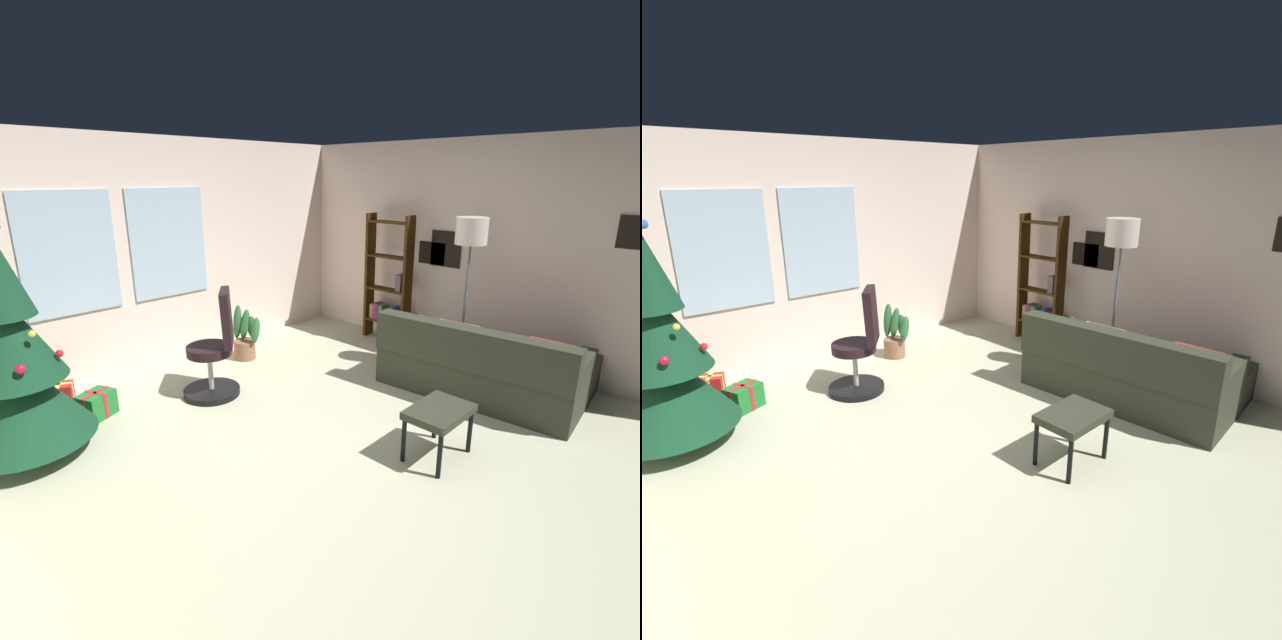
% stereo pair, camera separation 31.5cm
% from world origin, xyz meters
% --- Properties ---
extents(ground_plane, '(5.29, 5.43, 0.10)m').
position_xyz_m(ground_plane, '(0.00, 0.00, -0.05)').
color(ground_plane, beige).
extents(wall_back_with_windows, '(5.29, 0.12, 2.54)m').
position_xyz_m(wall_back_with_windows, '(-0.02, 2.76, 1.27)').
color(wall_back_with_windows, '#F2D8C9').
rests_on(wall_back_with_windows, ground_plane).
extents(wall_right_with_frames, '(0.12, 5.43, 2.54)m').
position_xyz_m(wall_right_with_frames, '(2.69, 0.00, 1.27)').
color(wall_right_with_frames, '#F2D8C9').
rests_on(wall_right_with_frames, ground_plane).
extents(couch, '(1.62, 1.95, 0.78)m').
position_xyz_m(couch, '(1.81, -0.44, 0.28)').
color(couch, '#313527').
rests_on(couch, ground_plane).
extents(footstool, '(0.53, 0.37, 0.42)m').
position_xyz_m(footstool, '(0.44, -0.62, 0.36)').
color(footstool, '#313527').
rests_on(footstool, ground_plane).
extents(holiday_tree, '(1.01, 1.01, 2.24)m').
position_xyz_m(holiday_tree, '(-1.75, 1.71, 0.76)').
color(holiday_tree, '#4C331E').
rests_on(holiday_tree, ground_plane).
extents(gift_box_red, '(0.28, 0.26, 0.27)m').
position_xyz_m(gift_box_red, '(-1.32, 2.32, 0.13)').
color(gift_box_red, red).
rests_on(gift_box_red, ground_plane).
extents(gift_box_green, '(0.35, 0.32, 0.24)m').
position_xyz_m(gift_box_green, '(-1.14, 1.96, 0.12)').
color(gift_box_green, '#1E722D').
rests_on(gift_box_green, ground_plane).
extents(office_chair, '(0.59, 0.58, 1.08)m').
position_xyz_m(office_chair, '(-0.11, 1.55, 0.42)').
color(office_chair, black).
rests_on(office_chair, ground_plane).
extents(bookshelf, '(0.18, 0.64, 1.66)m').
position_xyz_m(bookshelf, '(2.43, 1.30, 0.72)').
color(bookshelf, '#3A2209').
rests_on(bookshelf, ground_plane).
extents(floor_lamp, '(0.33, 0.33, 1.71)m').
position_xyz_m(floor_lamp, '(2.13, 0.07, 1.43)').
color(floor_lamp, slate).
rests_on(floor_lamp, ground_plane).
extents(potted_plant, '(0.32, 0.41, 0.66)m').
position_xyz_m(potted_plant, '(0.70, 2.13, 0.26)').
color(potted_plant, '#956348').
rests_on(potted_plant, ground_plane).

